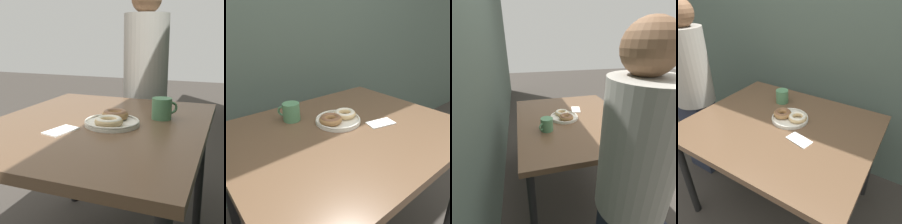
% 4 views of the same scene
% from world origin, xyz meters
% --- Properties ---
extents(dining_table, '(1.20, 0.98, 0.78)m').
position_xyz_m(dining_table, '(0.00, 0.40, 0.70)').
color(dining_table, brown).
rests_on(dining_table, ground_plane).
extents(donut_plate, '(0.27, 0.25, 0.06)m').
position_xyz_m(donut_plate, '(0.02, 0.48, 0.80)').
color(donut_plate, silver).
rests_on(donut_plate, dining_table).
extents(coffee_mug, '(0.10, 0.12, 0.10)m').
position_xyz_m(coffee_mug, '(-0.17, 0.66, 0.83)').
color(coffee_mug, '#4C7F56').
rests_on(coffee_mug, dining_table).
extents(person_figure, '(0.33, 0.31, 1.51)m').
position_xyz_m(person_figure, '(-0.87, 0.39, 0.80)').
color(person_figure, '#232838').
rests_on(person_figure, ground_plane).
extents(napkin, '(0.16, 0.11, 0.01)m').
position_xyz_m(napkin, '(0.19, 0.31, 0.78)').
color(napkin, white).
rests_on(napkin, dining_table).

